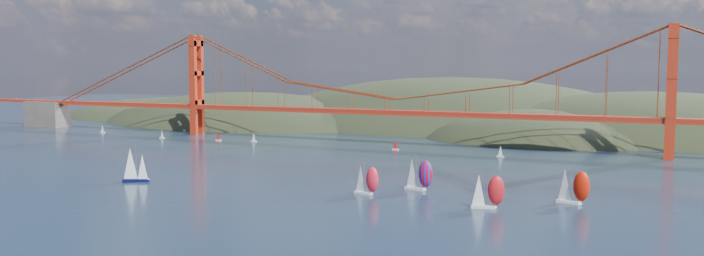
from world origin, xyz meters
name	(u,v)px	position (x,y,z in m)	size (l,w,h in m)	color
ground	(129,218)	(0.00, 0.00, 0.00)	(1200.00, 1200.00, 0.00)	black
headlands	(530,152)	(44.95, 278.29, -12.46)	(725.00, 225.00, 96.00)	black
bridge	(394,78)	(-1.75, 180.00, 32.23)	(552.00, 12.00, 55.00)	maroon
sloop_navy	(134,165)	(-37.57, 42.22, 5.51)	(8.53, 7.29, 12.48)	black
racer_0	(366,179)	(40.30, 54.41, 4.50)	(8.49, 4.57, 9.52)	white
racer_1	(487,191)	(77.57, 49.78, 4.76)	(8.99, 5.35, 10.08)	silver
racer_2	(573,186)	(97.27, 65.81, 4.99)	(9.43, 5.53, 10.57)	white
racer_rwb	(418,174)	(51.82, 67.59, 5.04)	(9.49, 4.95, 10.66)	silver
distant_boat_0	(102,128)	(-175.53, 164.40, 2.41)	(3.00, 2.00, 4.70)	silver
distant_boat_1	(162,134)	(-122.67, 153.81, 2.41)	(3.00, 2.00, 4.70)	silver
distant_boat_2	(218,136)	(-89.21, 157.66, 2.41)	(3.00, 2.00, 4.70)	silver
distant_boat_3	(254,137)	(-69.79, 160.78, 2.41)	(3.00, 2.00, 4.70)	silver
distant_boat_8	(500,151)	(56.17, 156.00, 2.41)	(3.00, 2.00, 4.70)	silver
distant_boat_9	(395,145)	(7.22, 160.21, 2.41)	(3.00, 2.00, 4.70)	silver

